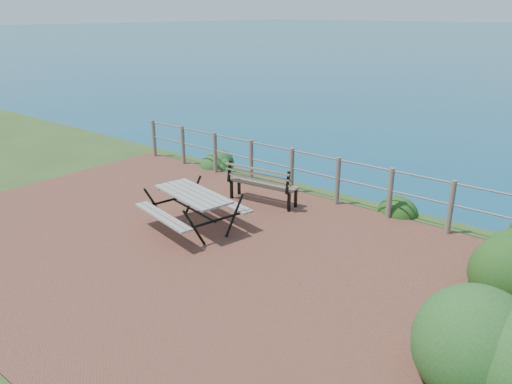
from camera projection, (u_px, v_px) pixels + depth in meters
ground at (179, 244)px, 8.62m from camera, size 10.00×7.00×0.12m
safety_railing at (292, 168)px, 10.87m from camera, size 9.40×0.10×1.00m
picnic_table at (193, 207)px, 9.07m from camera, size 1.74×1.40×0.69m
park_bench at (263, 178)px, 10.26m from camera, size 1.54×0.55×0.85m
shrub_lip_west at (220, 165)px, 13.03m from camera, size 0.75×0.75×0.49m
shrub_lip_east at (397, 210)px, 10.10m from camera, size 0.84×0.84×0.61m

